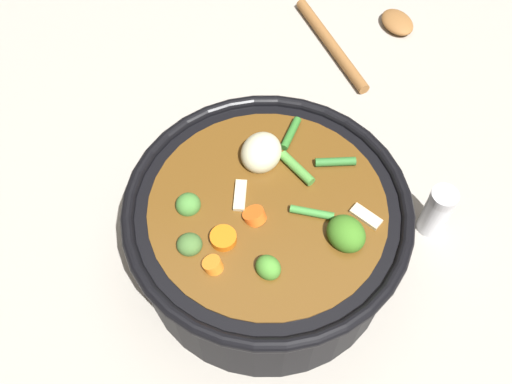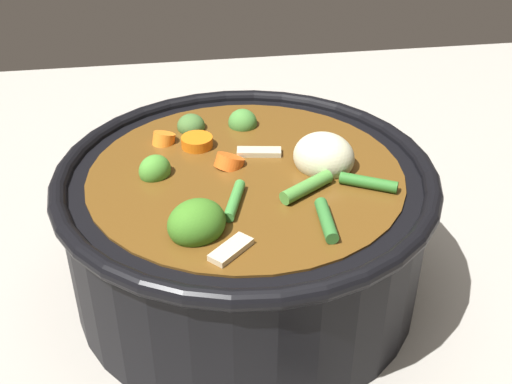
{
  "view_description": "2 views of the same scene",
  "coord_description": "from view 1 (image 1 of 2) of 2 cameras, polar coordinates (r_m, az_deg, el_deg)",
  "views": [
    {
      "loc": [
        0.3,
        -0.04,
        0.63
      ],
      "look_at": [
        -0.02,
        -0.01,
        0.12
      ],
      "focal_mm": 39.44,
      "sensor_mm": 36.0,
      "label": 1
    },
    {
      "loc": [
        0.06,
        0.44,
        0.38
      ],
      "look_at": [
        -0.01,
        -0.0,
        0.1
      ],
      "focal_mm": 44.71,
      "sensor_mm": 36.0,
      "label": 2
    }
  ],
  "objects": [
    {
      "name": "salt_shaker",
      "position": [
        0.72,
        17.86,
        -1.85
      ],
      "size": [
        0.03,
        0.03,
        0.08
      ],
      "color": "silver",
      "rests_on": "ground_plane"
    },
    {
      "name": "cooking_pot",
      "position": [
        0.64,
        1.11,
        -3.87
      ],
      "size": [
        0.31,
        0.31,
        0.15
      ],
      "color": "black",
      "rests_on": "ground_plane"
    },
    {
      "name": "wooden_spoon",
      "position": [
        0.94,
        10.74,
        15.5
      ],
      "size": [
        0.21,
        0.19,
        0.02
      ],
      "color": "brown",
      "rests_on": "ground_plane"
    },
    {
      "name": "ground_plane",
      "position": [
        0.7,
        1.02,
        -6.42
      ],
      "size": [
        1.1,
        1.1,
        0.0
      ],
      "primitive_type": "plane",
      "color": "#9E998E"
    }
  ]
}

